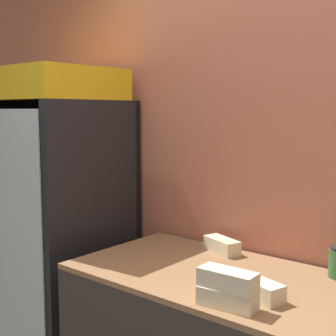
{
  "coord_description": "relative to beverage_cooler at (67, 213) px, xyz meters",
  "views": [
    {
      "loc": [
        0.93,
        -0.78,
        1.64
      ],
      "look_at": [
        -0.53,
        0.98,
        1.37
      ],
      "focal_mm": 50.0,
      "sensor_mm": 36.0,
      "label": 1
    }
  ],
  "objects": [
    {
      "name": "sandwich_flat_left",
      "position": [
        1.42,
        -0.2,
        -0.06
      ],
      "size": [
        0.24,
        0.15,
        0.07
      ],
      "color": "beige",
      "rests_on": "prep_counter"
    },
    {
      "name": "sandwich_stack_middle",
      "position": [
        1.38,
        -0.35,
        0.01
      ],
      "size": [
        0.22,
        0.1,
        0.07
      ],
      "color": "beige",
      "rests_on": "sandwich_stack_bottom"
    },
    {
      "name": "beverage_cooler",
      "position": [
        0.0,
        0.0,
        0.0
      ],
      "size": [
        0.67,
        0.69,
        1.89
      ],
      "color": "black",
      "rests_on": "ground_plane"
    },
    {
      "name": "wall_back",
      "position": [
        1.34,
        0.35,
        0.33
      ],
      "size": [
        5.2,
        0.09,
        2.7
      ],
      "color": "#B7664C",
      "rests_on": "ground_plane"
    },
    {
      "name": "sandwich_stack_bottom",
      "position": [
        1.38,
        -0.35,
        -0.07
      ],
      "size": [
        0.23,
        0.11,
        0.07
      ],
      "color": "beige",
      "rests_on": "prep_counter"
    },
    {
      "name": "sandwich_flat_right",
      "position": [
        0.99,
        0.2,
        -0.06
      ],
      "size": [
        0.22,
        0.15,
        0.07
      ],
      "color": "beige",
      "rests_on": "prep_counter"
    }
  ]
}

